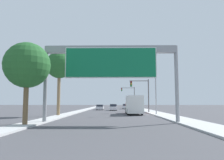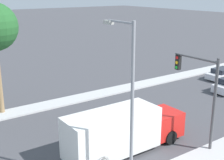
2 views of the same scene
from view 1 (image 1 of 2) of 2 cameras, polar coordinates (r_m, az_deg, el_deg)
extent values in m
cube|color=#B8B8B8|center=(63.77, 7.45, -7.48)|extent=(3.00, 120.00, 0.15)
cube|color=#B8B8B8|center=(63.81, -6.17, -7.50)|extent=(2.00, 120.00, 0.15)
cylinder|color=gray|center=(22.46, -17.00, -1.01)|extent=(0.37, 0.37, 7.58)
cylinder|color=gray|center=(22.23, 16.56, -0.97)|extent=(0.37, 0.37, 7.58)
cube|color=gray|center=(21.95, -0.30, 7.96)|extent=(12.90, 0.60, 0.70)
cube|color=white|center=(21.37, -0.32, 4.58)|extent=(8.93, 0.08, 3.04)
cube|color=#0F6B42|center=(21.32, -0.32, 4.60)|extent=(8.73, 0.16, 2.84)
cube|color=silver|center=(64.99, 3.53, -7.07)|extent=(1.74, 4.71, 0.73)
cube|color=#1E232D|center=(64.74, 3.54, -6.51)|extent=(1.53, 2.45, 0.56)
cylinder|color=black|center=(66.42, 2.81, -7.24)|extent=(0.22, 0.64, 0.64)
cylinder|color=black|center=(66.49, 4.13, -7.23)|extent=(0.22, 0.64, 0.64)
cylinder|color=black|center=(63.50, 2.91, -7.31)|extent=(0.22, 0.64, 0.64)
cylinder|color=black|center=(63.58, 4.29, -7.30)|extent=(0.22, 0.64, 0.64)
cube|color=silver|center=(57.02, -3.18, -7.29)|extent=(1.84, 4.50, 0.67)
cube|color=#1E232D|center=(56.78, -3.19, -6.69)|extent=(1.62, 2.34, 0.52)
cylinder|color=black|center=(58.48, -3.88, -7.43)|extent=(0.22, 0.64, 0.64)
cylinder|color=black|center=(58.37, -2.28, -7.45)|extent=(0.22, 0.64, 0.64)
cylinder|color=black|center=(55.70, -4.12, -7.52)|extent=(0.22, 0.64, 0.64)
cylinder|color=black|center=(55.59, -2.44, -7.53)|extent=(0.22, 0.64, 0.64)
cube|color=silver|center=(53.48, 0.35, -7.34)|extent=(1.75, 4.57, 0.77)
cube|color=#1E232D|center=(53.24, 0.34, -6.62)|extent=(1.54, 2.38, 0.58)
cylinder|color=black|center=(54.92, -0.45, -7.56)|extent=(0.22, 0.64, 0.64)
cylinder|color=black|center=(54.91, 1.16, -7.55)|extent=(0.22, 0.64, 0.64)
cylinder|color=black|center=(52.09, -0.52, -7.65)|extent=(0.22, 0.64, 0.64)
cylinder|color=black|center=(52.08, 1.18, -7.65)|extent=(0.22, 0.64, 0.64)
cube|color=red|center=(40.06, 5.25, -6.97)|extent=(2.24, 2.44, 1.75)
cube|color=silver|center=(35.71, 5.78, -6.34)|extent=(2.43, 6.27, 2.71)
cylinder|color=black|center=(39.89, 3.71, -7.95)|extent=(0.28, 1.00, 1.00)
cylinder|color=black|center=(40.05, 6.82, -7.92)|extent=(0.28, 1.00, 1.00)
cylinder|color=black|center=(34.10, 4.21, -8.32)|extent=(0.28, 1.00, 1.00)
cylinder|color=black|center=(34.30, 7.85, -8.27)|extent=(0.28, 1.00, 1.00)
cylinder|color=#4C4C4F|center=(41.82, 9.53, -4.13)|extent=(0.20, 0.20, 6.33)
cylinder|color=#4C4C4F|center=(41.76, 7.05, -0.23)|extent=(3.57, 0.14, 0.14)
cube|color=black|center=(41.57, 5.00, -1.02)|extent=(0.35, 0.28, 1.05)
cylinder|color=red|center=(41.44, 5.01, -0.52)|extent=(0.22, 0.04, 0.22)
cylinder|color=yellow|center=(41.41, 5.02, -1.00)|extent=(0.22, 0.04, 0.22)
cylinder|color=green|center=(41.39, 5.02, -1.48)|extent=(0.22, 0.04, 0.22)
cylinder|color=#4C4C4F|center=(71.61, 5.88, -4.59)|extent=(0.20, 0.20, 6.94)
cylinder|color=#4C4C4F|center=(71.58, 4.06, -2.06)|extent=(4.49, 0.14, 0.14)
cube|color=black|center=(71.47, 2.55, -2.53)|extent=(0.35, 0.28, 1.05)
cylinder|color=red|center=(71.33, 2.55, -2.24)|extent=(0.22, 0.04, 0.22)
cylinder|color=yellow|center=(71.31, 2.55, -2.52)|extent=(0.22, 0.04, 0.22)
cylinder|color=green|center=(71.29, 2.56, -2.80)|extent=(0.22, 0.04, 0.22)
cylinder|color=brown|center=(20.12, -21.55, -3.71)|extent=(0.42, 0.42, 5.22)
sphere|color=#235B28|center=(20.36, -21.28, 3.64)|extent=(3.97, 3.97, 3.97)
cylinder|color=#8C704C|center=(32.95, -13.74, -2.60)|extent=(0.46, 0.46, 7.52)
sphere|color=#235B28|center=(33.36, -13.58, 3.86)|extent=(3.98, 3.98, 3.98)
cylinder|color=gray|center=(35.14, 11.35, -1.61)|extent=(0.18, 0.18, 9.01)
cylinder|color=gray|center=(35.54, 9.54, 5.40)|extent=(2.09, 0.12, 0.12)
cube|color=#B2B2A8|center=(35.38, 7.86, 5.26)|extent=(0.60, 0.28, 0.20)
camera|label=2|loc=(31.98, 35.48, 10.55)|focal=50.00mm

